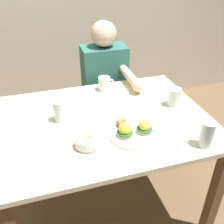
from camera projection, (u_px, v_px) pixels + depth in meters
ground_plane at (106, 203)px, 1.90m from camera, size 6.00×6.00×0.00m
dining_table at (105, 134)px, 1.56m from camera, size 1.20×0.90×0.74m
eggs_benedict_plate at (134, 131)px, 1.36m from camera, size 0.27×0.27×0.09m
fruit_bowl at (87, 142)px, 1.28m from camera, size 0.12×0.12×0.06m
coffee_mug at (105, 83)px, 1.78m from camera, size 0.11×0.08×0.09m
fork at (41, 169)px, 1.16m from camera, size 0.11×0.13×0.00m
water_glass_near at (60, 112)px, 1.46m from camera, size 0.07×0.07×0.13m
water_glass_far at (174, 98)px, 1.60m from camera, size 0.08×0.08×0.12m
water_glass_extra at (207, 136)px, 1.27m from camera, size 0.07×0.07×0.14m
diner_person at (106, 84)px, 2.07m from camera, size 0.34×0.54×1.14m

